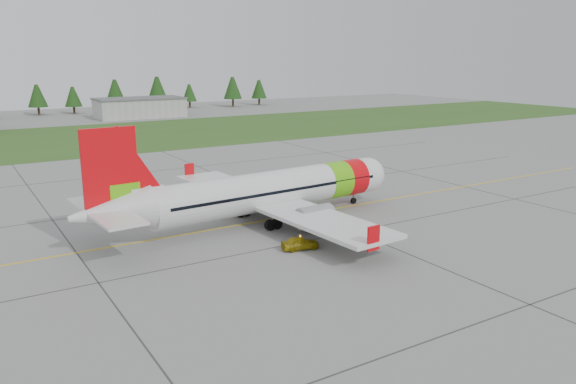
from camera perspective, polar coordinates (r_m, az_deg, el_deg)
ground at (r=51.32m, az=-2.14°, el=-5.80°), size 320.00×320.00×0.00m
aircraft at (r=59.01m, az=-2.23°, el=0.04°), size 36.83×34.00×11.15m
follow_me_car at (r=50.66m, az=1.25°, el=-4.00°), size 1.45×1.61×3.45m
grass_strip at (r=127.57m, az=-20.70°, el=5.06°), size 320.00×50.00×0.03m
taxi_guideline at (r=58.07m, az=-6.05°, el=-3.53°), size 120.00×0.25×0.02m
hangar_east at (r=168.05m, az=-14.81°, el=8.23°), size 24.00×12.00×5.20m
treeline at (r=182.14m, az=-24.37°, el=8.63°), size 160.00×8.00×10.00m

